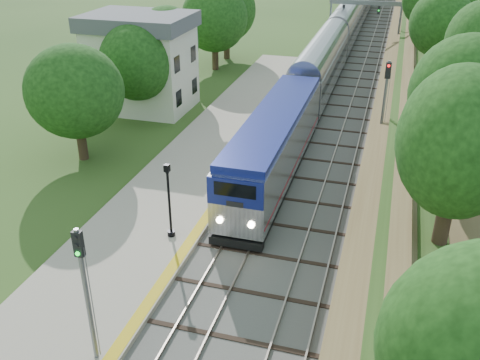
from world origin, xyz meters
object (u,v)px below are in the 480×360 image
(station_building, at_px, (141,61))
(lamppost_far, at_px, (169,205))
(train, at_px, (345,29))
(signal_gantry, at_px, (365,13))
(signal_platform, at_px, (85,282))
(signal_farside, at_px, (385,99))

(station_building, xyz_separation_m, lamppost_far, (10.52, -18.98, -1.89))
(train, height_order, lamppost_far, train)
(signal_gantry, height_order, signal_platform, signal_gantry)
(signal_platform, height_order, signal_farside, signal_farside)
(train, xyz_separation_m, signal_platform, (-2.90, -55.74, 1.69))
(station_building, bearing_deg, lamppost_far, -60.99)
(station_building, distance_m, signal_farside, 20.76)
(train, distance_m, lamppost_far, 47.24)
(station_building, bearing_deg, train, 63.55)
(lamppost_far, bearing_deg, signal_gantry, 82.30)
(signal_farside, bearing_deg, signal_platform, -111.74)
(signal_platform, bearing_deg, train, 87.02)
(lamppost_far, xyz_separation_m, signal_farside, (9.67, 14.19, 1.99))
(signal_platform, bearing_deg, signal_gantry, 84.17)
(signal_gantry, relative_size, lamppost_far, 2.06)
(signal_platform, bearing_deg, station_building, 111.90)
(station_building, relative_size, train, 0.09)
(signal_gantry, bearing_deg, station_building, -123.38)
(lamppost_far, height_order, signal_platform, signal_platform)
(station_building, distance_m, signal_gantry, 29.94)
(signal_gantry, relative_size, train, 0.09)
(signal_gantry, height_order, lamppost_far, signal_gantry)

